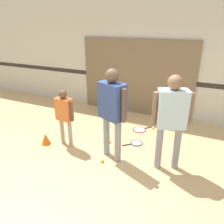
{
  "coord_description": "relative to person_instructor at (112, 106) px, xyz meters",
  "views": [
    {
      "loc": [
        1.34,
        -3.11,
        2.5
      ],
      "look_at": [
        -0.18,
        0.21,
        0.97
      ],
      "focal_mm": 35.0,
      "sensor_mm": 36.0,
      "label": 1
    }
  ],
  "objects": [
    {
      "name": "training_cone",
      "position": [
        -1.52,
        -0.15,
        -0.96
      ],
      "size": [
        0.21,
        0.21,
        0.25
      ],
      "color": "orange",
      "rests_on": "ground_plane"
    },
    {
      "name": "wall_back",
      "position": [
        0.18,
        2.43,
        0.51
      ],
      "size": [
        16.0,
        0.07,
        3.2
      ],
      "color": "beige",
      "rests_on": "ground_plane"
    },
    {
      "name": "person_student_right",
      "position": [
        1.03,
        0.12,
        -0.02
      ],
      "size": [
        0.62,
        0.43,
        1.73
      ],
      "rotation": [
        0.0,
        0.0,
        -2.76
      ],
      "color": "gray",
      "rests_on": "ground_plane"
    },
    {
      "name": "person_student_left",
      "position": [
        -1.09,
        0.03,
        -0.32
      ],
      "size": [
        0.47,
        0.23,
        1.23
      ],
      "rotation": [
        0.0,
        0.0,
        -0.12
      ],
      "color": "tan",
      "rests_on": "ground_plane"
    },
    {
      "name": "ground_plane",
      "position": [
        0.18,
        -0.21,
        -1.09
      ],
      "size": [
        16.0,
        16.0,
        0.0
      ],
      "primitive_type": "plane",
      "color": "tan"
    },
    {
      "name": "racket_second_spare",
      "position": [
        0.26,
        0.68,
        -1.08
      ],
      "size": [
        0.44,
        0.43,
        0.03
      ],
      "rotation": [
        0.0,
        0.0,
        3.9
      ],
      "color": "#28282D",
      "rests_on": "ground_plane"
    },
    {
      "name": "tennis_ball_near_instructor",
      "position": [
        -0.1,
        -0.23,
        -1.05
      ],
      "size": [
        0.07,
        0.07,
        0.07
      ],
      "primitive_type": "sphere",
      "color": "#CCE038",
      "rests_on": "ground_plane"
    },
    {
      "name": "tennis_ball_by_spare_racket",
      "position": [
        0.43,
        1.53,
        -1.05
      ],
      "size": [
        0.07,
        0.07,
        0.07
      ],
      "primitive_type": "sphere",
      "color": "#CCE038",
      "rests_on": "ground_plane"
    },
    {
      "name": "wall_panel",
      "position": [
        -0.35,
        2.37,
        -0.05
      ],
      "size": [
        3.18,
        0.05,
        2.07
      ],
      "color": "#756047",
      "rests_on": "ground_plane"
    },
    {
      "name": "person_instructor",
      "position": [
        0.0,
        0.0,
        0.0
      ],
      "size": [
        0.62,
        0.44,
        1.76
      ],
      "rotation": [
        0.0,
        0.0,
        -0.4
      ],
      "color": "gray",
      "rests_on": "ground_plane"
    },
    {
      "name": "tennis_ball_stray_left",
      "position": [
        -0.28,
        0.48,
        -1.05
      ],
      "size": [
        0.07,
        0.07,
        0.07
      ],
      "primitive_type": "sphere",
      "color": "#CCE038",
      "rests_on": "ground_plane"
    },
    {
      "name": "racket_spare_on_floor",
      "position": [
        0.15,
        1.34,
        -1.08
      ],
      "size": [
        0.47,
        0.52,
        0.03
      ],
      "rotation": [
        0.0,
        0.0,
        0.88
      ],
      "color": "red",
      "rests_on": "ground_plane"
    }
  ]
}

